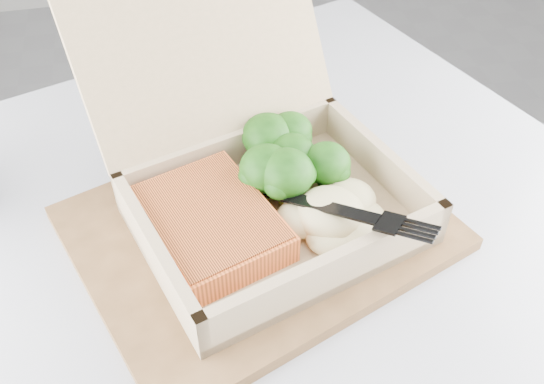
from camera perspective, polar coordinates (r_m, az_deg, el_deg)
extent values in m
cube|color=#A1A4AB|center=(0.55, -1.12, -8.34)|extent=(0.98, 0.98, 0.03)
cube|color=brown|center=(0.57, -1.31, -3.39)|extent=(0.39, 0.35, 0.01)
cube|color=tan|center=(0.56, 0.40, -2.80)|extent=(0.28, 0.25, 0.01)
cube|color=#9A8463|center=(0.51, -10.80, -5.98)|extent=(0.06, 0.18, 0.05)
cube|color=#9A8463|center=(0.59, 10.04, 2.50)|extent=(0.06, 0.18, 0.05)
cube|color=#9A8463|center=(0.49, 5.57, -7.70)|extent=(0.23, 0.08, 0.05)
cube|color=#9A8463|center=(0.60, -3.81, 3.70)|extent=(0.23, 0.08, 0.05)
cube|color=tan|center=(0.58, -6.61, 14.00)|extent=(0.26, 0.17, 0.17)
cube|color=orange|center=(0.53, -5.84, -2.97)|extent=(0.14, 0.16, 0.03)
ellipsoid|color=beige|center=(0.53, 5.47, -1.95)|extent=(0.10, 0.09, 0.03)
cube|color=black|center=(0.54, -1.42, 1.27)|extent=(0.09, 0.09, 0.03)
cube|color=black|center=(0.51, 6.76, -2.29)|extent=(0.05, 0.05, 0.01)
cube|color=white|center=(0.69, -8.73, 5.81)|extent=(0.09, 0.15, 0.00)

